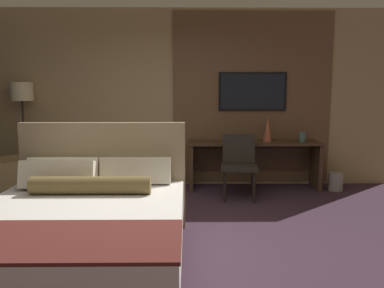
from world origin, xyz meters
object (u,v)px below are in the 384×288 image
at_px(bed, 80,230).
at_px(armchair_by_window, 8,180).
at_px(waste_bin, 335,181).
at_px(desk_chair, 239,160).
at_px(desk, 253,156).
at_px(tv, 253,92).
at_px(floor_lamp, 22,100).
at_px(vase_tall, 268,129).
at_px(vase_short, 302,137).

height_order(bed, armchair_by_window, bed).
height_order(armchair_by_window, waste_bin, armchair_by_window).
bearing_deg(desk_chair, bed, -122.61).
bearing_deg(desk_chair, desk, 65.09).
xyz_separation_m(tv, armchair_by_window, (-3.56, -0.82, -1.23)).
bearing_deg(floor_lamp, desk, -0.41).
bearing_deg(desk_chair, tv, 72.76).
bearing_deg(vase_tall, waste_bin, -8.12).
xyz_separation_m(floor_lamp, vase_short, (4.30, -0.09, -0.56)).
bearing_deg(desk, vase_tall, -9.27).
relative_size(vase_short, waste_bin, 0.53).
relative_size(tv, vase_short, 7.20).
height_order(armchair_by_window, vase_short, vase_short).
distance_m(desk, tv, 1.02).
xyz_separation_m(armchair_by_window, waste_bin, (4.80, 0.43, -0.14)).
height_order(desk_chair, waste_bin, desk_chair).
distance_m(bed, armchair_by_window, 2.59).
height_order(desk_chair, floor_lamp, floor_lamp).
bearing_deg(tv, bed, -124.46).
height_order(tv, floor_lamp, tv).
bearing_deg(tv, desk, -90.00).
relative_size(armchair_by_window, floor_lamp, 0.60).
relative_size(vase_tall, waste_bin, 1.41).
distance_m(bed, vase_short, 3.77).
xyz_separation_m(vase_tall, waste_bin, (1.04, -0.15, -0.80)).
distance_m(desk, armchair_by_window, 3.62).
bearing_deg(vase_tall, tv, 130.58).
bearing_deg(floor_lamp, armchair_by_window, -89.09).
relative_size(tv, floor_lamp, 0.65).
bearing_deg(waste_bin, desk, 171.69).
distance_m(vase_tall, waste_bin, 1.32).
height_order(bed, floor_lamp, floor_lamp).
height_order(floor_lamp, waste_bin, floor_lamp).
bearing_deg(vase_short, floor_lamp, 178.77).
relative_size(desk, waste_bin, 7.20).
relative_size(desk_chair, armchair_by_window, 0.91).
relative_size(desk_chair, floor_lamp, 0.55).
bearing_deg(vase_short, desk, 174.80).
xyz_separation_m(bed, armchair_by_window, (-1.60, 2.04, -0.05)).
xyz_separation_m(desk_chair, waste_bin, (1.54, 0.33, -0.40)).
bearing_deg(bed, desk_chair, 52.14).
height_order(bed, desk_chair, bed).
distance_m(tv, waste_bin, 1.89).
distance_m(armchair_by_window, floor_lamp, 1.27).
relative_size(bed, vase_short, 14.11).
bearing_deg(floor_lamp, desk_chair, -9.28).
height_order(desk, vase_tall, vase_tall).
height_order(vase_short, waste_bin, vase_short).
bearing_deg(vase_tall, desk, 170.73).
height_order(bed, waste_bin, bed).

